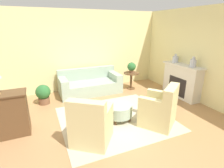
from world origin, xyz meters
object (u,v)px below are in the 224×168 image
at_px(dresser, 1,115).
at_px(vase_mantel_near, 175,59).
at_px(potted_plant_on_side_table, 132,67).
at_px(armchair_right, 160,110).
at_px(ottoman_table, 119,110).
at_px(vase_mantel_far, 193,63).
at_px(side_table, 131,78).
at_px(couch, 90,84).
at_px(armchair_left, 91,126).
at_px(potted_plant_floor, 43,94).

height_order(dresser, vase_mantel_near, vase_mantel_near).
height_order(dresser, potted_plant_on_side_table, potted_plant_on_side_table).
bearing_deg(dresser, armchair_right, -16.37).
xyz_separation_m(armchair_right, potted_plant_on_side_table, (0.64, 2.50, 0.44)).
bearing_deg(ottoman_table, vase_mantel_far, 4.82).
bearing_deg(armchair_right, potted_plant_on_side_table, 75.57).
relative_size(side_table, potted_plant_on_side_table, 1.61).
bearing_deg(couch, armchair_right, -72.07).
relative_size(armchair_left, potted_plant_floor, 1.70).
bearing_deg(armchair_left, potted_plant_floor, 107.82).
bearing_deg(armchair_right, armchair_left, 180.00).
xyz_separation_m(armchair_left, potted_plant_on_side_table, (2.32, 2.50, 0.44)).
bearing_deg(side_table, couch, 171.36).
bearing_deg(vase_mantel_near, ottoman_table, -159.47).
bearing_deg(ottoman_table, couch, 93.03).
height_order(armchair_right, side_table, armchair_right).
bearing_deg(vase_mantel_far, dresser, 178.08).
bearing_deg(ottoman_table, potted_plant_floor, 133.09).
relative_size(dresser, potted_plant_floor, 1.79).
bearing_deg(vase_mantel_near, side_table, 139.27).
bearing_deg(couch, dresser, -144.25).
relative_size(armchair_left, vase_mantel_near, 3.62).
height_order(ottoman_table, side_table, side_table).
height_order(ottoman_table, dresser, dresser).
xyz_separation_m(armchair_left, potted_plant_floor, (-0.77, 2.38, -0.07)).
relative_size(couch, vase_mantel_far, 6.78).
bearing_deg(potted_plant_on_side_table, armchair_left, -132.86).
bearing_deg(potted_plant_floor, side_table, 2.26).
distance_m(side_table, dresser, 4.25).
relative_size(couch, side_table, 3.36).
relative_size(ottoman_table, potted_plant_on_side_table, 1.70).
relative_size(armchair_left, dresser, 0.95).
bearing_deg(vase_mantel_far, armchair_right, -155.38).
bearing_deg(couch, ottoman_table, -86.97).
bearing_deg(potted_plant_on_side_table, couch, 171.36).
xyz_separation_m(armchair_left, dresser, (-1.65, 0.98, 0.10)).
bearing_deg(side_table, armchair_right, -104.43).
bearing_deg(vase_mantel_far, potted_plant_floor, 159.48).
xyz_separation_m(couch, side_table, (1.53, -0.23, 0.13)).
xyz_separation_m(couch, vase_mantel_near, (2.64, -1.19, 0.90)).
bearing_deg(vase_mantel_far, vase_mantel_near, 90.00).
height_order(side_table, potted_plant_on_side_table, potted_plant_on_side_table).
height_order(ottoman_table, vase_mantel_far, vase_mantel_far).
bearing_deg(couch, vase_mantel_near, -24.28).
xyz_separation_m(dresser, vase_mantel_near, (5.09, 0.56, 0.71)).
bearing_deg(ottoman_table, vase_mantel_near, 20.53).
distance_m(side_table, vase_mantel_far, 2.18).
relative_size(armchair_right, vase_mantel_far, 3.31).
distance_m(armchair_left, potted_plant_floor, 2.50).
xyz_separation_m(ottoman_table, side_table, (1.42, 1.91, 0.16)).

